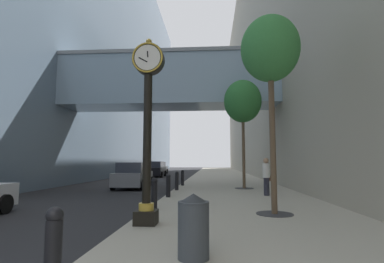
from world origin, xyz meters
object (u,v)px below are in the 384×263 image
object	(u,v)px
street_clock	(148,119)
car_silver_trailing	(158,168)
bollard_sixth	(183,177)
car_grey_far	(133,176)
bollard_nearest	(53,247)
street_tree_near	(270,51)
bollard_fourth	(168,185)
trash_bin	(193,225)
pedestrian_walking	(266,175)
bollard_fifth	(177,180)
street_tree_mid_near	(243,102)
car_black_mid	(155,169)
bollard_third	(154,192)

from	to	relation	value
street_clock	car_silver_trailing	world-z (taller)	street_clock
bollard_sixth	car_grey_far	world-z (taller)	car_grey_far
bollard_nearest	street_tree_near	bearing A→B (deg)	55.36
bollard_fourth	trash_bin	size ratio (longest dim) A/B	0.98
pedestrian_walking	car_grey_far	world-z (taller)	pedestrian_walking
bollard_nearest	bollard_fifth	distance (m)	12.66
street_clock	street_tree_mid_near	distance (m)	10.93
bollard_fifth	car_black_mid	size ratio (longest dim) A/B	0.22
pedestrian_walking	car_silver_trailing	xyz separation A→B (m)	(-9.75, 25.21, -0.26)
pedestrian_walking	car_black_mid	size ratio (longest dim) A/B	0.38
street_clock	street_tree_near	xyz separation A→B (m)	(3.55, 1.67, 2.40)
trash_bin	street_clock	bearing A→B (deg)	118.50
car_black_mid	street_tree_mid_near	bearing A→B (deg)	-60.90
bollard_sixth	trash_bin	distance (m)	14.55
bollard_fifth	street_tree_mid_near	size ratio (longest dim) A/B	0.16
bollard_sixth	bollard_third	bearing A→B (deg)	-90.00
bollard_sixth	street_tree_near	distance (m)	11.88
car_black_mid	car_grey_far	xyz separation A→B (m)	(1.24, -13.45, -0.03)
bollard_fifth	trash_bin	distance (m)	11.42
bollard_third	street_clock	bearing A→B (deg)	-83.46
bollard_fourth	car_black_mid	distance (m)	19.66
bollard_nearest	pedestrian_walking	world-z (taller)	pedestrian_walking
street_clock	bollard_sixth	world-z (taller)	street_clock
bollard_third	bollard_sixth	xyz separation A→B (m)	(0.00, 9.49, 0.00)
street_tree_mid_near	pedestrian_walking	world-z (taller)	street_tree_mid_near
street_clock	bollard_third	bearing A→B (deg)	96.54
car_black_mid	car_grey_far	size ratio (longest dim) A/B	1.02
bollard_fifth	pedestrian_walking	distance (m)	5.04
car_grey_far	bollard_sixth	bearing A→B (deg)	10.97
bollard_sixth	car_silver_trailing	size ratio (longest dim) A/B	0.22
street_tree_near	car_black_mid	distance (m)	24.92
trash_bin	car_silver_trailing	bearing A→B (deg)	101.39
street_clock	bollard_nearest	distance (m)	4.43
bollard_sixth	car_silver_trailing	world-z (taller)	car_silver_trailing
bollard_third	pedestrian_walking	distance (m)	6.08
bollard_nearest	street_tree_near	size ratio (longest dim) A/B	0.17
bollard_fourth	street_tree_mid_near	distance (m)	7.44
bollard_nearest	street_tree_mid_near	world-z (taller)	street_tree_mid_near
bollard_sixth	trash_bin	bearing A→B (deg)	-83.51
car_grey_far	street_tree_mid_near	bearing A→B (deg)	-10.61
pedestrian_walking	car_grey_far	bearing A→B (deg)	147.86
bollard_sixth	car_black_mid	size ratio (longest dim) A/B	0.22
street_clock	street_tree_near	world-z (taller)	street_tree_near
bollard_fourth	pedestrian_walking	xyz separation A→B (m)	(4.49, 0.92, 0.39)
street_clock	car_grey_far	size ratio (longest dim) A/B	1.08
bollard_nearest	bollard_third	world-z (taller)	same
street_tree_mid_near	street_tree_near	bearing A→B (deg)	-90.00
street_clock	trash_bin	size ratio (longest dim) A/B	4.64
trash_bin	street_tree_near	bearing A→B (deg)	62.43
bollard_fourth	car_silver_trailing	world-z (taller)	car_silver_trailing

